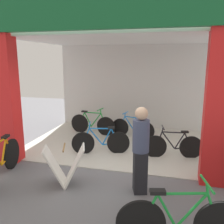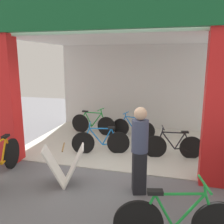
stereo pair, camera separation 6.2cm
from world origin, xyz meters
The scene contains 10 objects.
ground_plane centered at (0.00, 0.00, 0.00)m, with size 18.48×18.48×0.00m, color slate.
shop_facade centered at (0.00, 1.81, 2.01)m, with size 5.44×4.07×3.80m.
bicycle_inside_0 centered at (-1.08, 2.54, 0.35)m, with size 1.60×0.44×0.88m.
bicycle_inside_1 centered at (-0.30, 0.93, 0.34)m, with size 1.47×0.52×0.84m.
bicycle_inside_2 centered at (0.28, 2.53, 0.32)m, with size 1.41×0.44×0.79m.
bicycle_inside_3 centered at (1.55, 1.12, 0.32)m, with size 1.46×0.40×0.81m.
bicycle_parked_0 centered at (-1.91, -0.92, 0.39)m, with size 0.50×1.73×0.97m.
bicycle_parked_1 centered at (1.66, -1.95, 0.37)m, with size 1.66×0.51×0.93m.
sandwich_board_sign centered at (-0.52, -0.79, 0.40)m, with size 0.91×0.73×0.80m.
pedestrian_1 centered at (0.96, -0.69, 0.84)m, with size 0.38×0.57×1.63m.
Camera 2 is at (1.56, -4.91, 2.45)m, focal length 39.24 mm.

